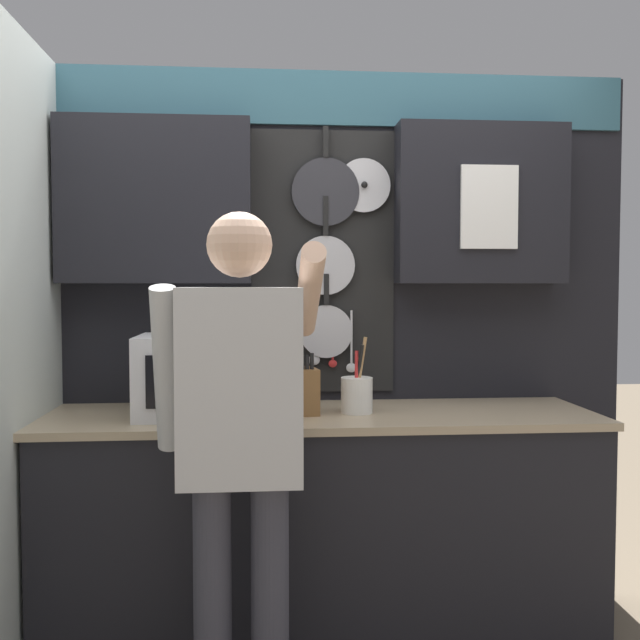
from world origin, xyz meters
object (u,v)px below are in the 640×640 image
knife_block (302,390)px  person (241,427)px  microwave (203,375)px  utensil_crock (357,394)px

knife_block → person: 0.56m
knife_block → microwave: bearing=-179.9°
microwave → person: (0.16, -0.51, -0.10)m
utensil_crock → person: person is taller
utensil_crock → person: bearing=-130.4°
microwave → utensil_crock: 0.60m
utensil_crock → microwave: bearing=-179.8°
person → utensil_crock: bearing=49.6°
microwave → person: bearing=-73.0°
microwave → person: 0.54m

